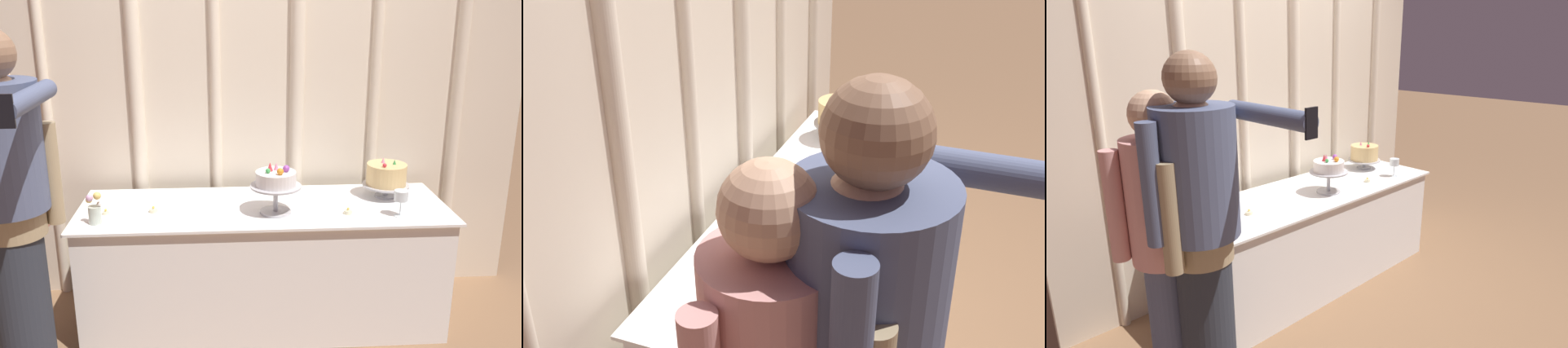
% 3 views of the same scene
% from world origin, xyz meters
% --- Properties ---
extents(ground_plane, '(24.00, 24.00, 0.00)m').
position_xyz_m(ground_plane, '(0.00, 0.00, 0.00)').
color(ground_plane, '#846042').
extents(draped_curtain, '(3.37, 0.17, 2.80)m').
position_xyz_m(draped_curtain, '(0.01, 0.56, 1.46)').
color(draped_curtain, beige).
rests_on(draped_curtain, ground_plane).
extents(cake_table, '(2.10, 0.70, 0.74)m').
position_xyz_m(cake_table, '(0.00, 0.10, 0.37)').
color(cake_table, white).
rests_on(cake_table, ground_plane).
extents(cake_display_nearleft, '(0.28, 0.28, 0.29)m').
position_xyz_m(cake_display_nearleft, '(0.06, -0.01, 0.92)').
color(cake_display_nearleft, '#B2B2B7').
rests_on(cake_display_nearleft, cake_table).
extents(cake_display_nearright, '(0.28, 0.28, 0.24)m').
position_xyz_m(cake_display_nearright, '(0.74, 0.21, 0.87)').
color(cake_display_nearright, '#B2B2B7').
rests_on(cake_display_nearright, cake_table).
extents(wine_glass, '(0.08, 0.08, 0.15)m').
position_xyz_m(wine_glass, '(0.73, -0.11, 0.85)').
color(wine_glass, silver).
rests_on(wine_glass, cake_table).
extents(flower_vase, '(0.09, 0.07, 0.18)m').
position_xyz_m(flower_vase, '(-0.90, -0.11, 0.82)').
color(flower_vase, '#B2C1B2').
rests_on(flower_vase, cake_table).
extents(tealight_far_left, '(0.04, 0.04, 0.03)m').
position_xyz_m(tealight_far_left, '(-0.88, 0.03, 0.75)').
color(tealight_far_left, beige).
rests_on(tealight_far_left, cake_table).
extents(tealight_near_left, '(0.05, 0.05, 0.04)m').
position_xyz_m(tealight_near_left, '(-0.62, 0.04, 0.75)').
color(tealight_near_left, beige).
rests_on(tealight_near_left, cake_table).
extents(tealight_near_right, '(0.05, 0.05, 0.04)m').
position_xyz_m(tealight_near_right, '(0.46, -0.06, 0.75)').
color(tealight_near_right, beige).
rests_on(tealight_near_right, cake_table).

